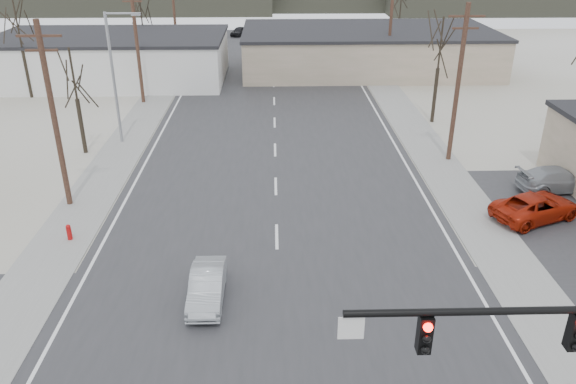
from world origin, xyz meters
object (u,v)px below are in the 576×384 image
car_far_a (281,66)px  car_far_b (239,31)px  sedan_crossing (207,286)px  car_parked_silver (558,179)px  fire_hydrant (69,232)px  car_parked_red (536,207)px

car_far_a → car_far_b: (-5.50, 22.57, -0.13)m
sedan_crossing → car_parked_silver: car_parked_silver is taller
car_parked_silver → sedan_crossing: bearing=112.2°
fire_hydrant → car_far_a: 36.12m
sedan_crossing → car_far_b: 62.12m
fire_hydrant → car_parked_silver: bearing=10.6°
car_far_b → car_parked_red: bearing=-48.9°
car_parked_red → car_far_a: bearing=-1.4°
fire_hydrant → car_far_a: size_ratio=0.17×
sedan_crossing → car_far_b: (-1.87, 62.09, -0.03)m
car_far_b → car_parked_red: size_ratio=0.72×
car_parked_red → car_parked_silver: size_ratio=1.03×
fire_hydrant → car_far_b: 57.26m
car_far_a → car_parked_silver: 33.36m
car_far_a → car_parked_red: size_ratio=1.03×
car_parked_red → car_parked_silver: (2.80, 3.43, 0.01)m
car_far_a → sedan_crossing: bearing=106.2°
sedan_crossing → car_parked_red: bearing=21.9°
car_parked_red → sedan_crossing: bearing=89.1°
fire_hydrant → car_far_a: bearing=72.4°
fire_hydrant → car_far_a: (10.93, 34.43, 0.33)m
car_parked_red → car_parked_silver: 4.43m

